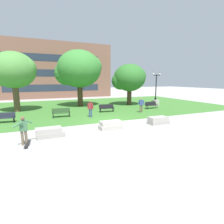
{
  "coord_description": "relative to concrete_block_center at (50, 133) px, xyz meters",
  "views": [
    {
      "loc": [
        -6.14,
        -14.32,
        3.78
      ],
      "look_at": [
        -0.53,
        -1.4,
        1.2
      ],
      "focal_mm": 28.0,
      "sensor_mm": 36.0,
      "label": 1
    }
  ],
  "objects": [
    {
      "name": "skateboard",
      "position": [
        -1.35,
        -1.23,
        -0.22
      ],
      "size": [
        0.35,
        1.04,
        0.14
      ],
      "color": "black",
      "rests_on": "ground"
    },
    {
      "name": "person_skateboarder",
      "position": [
        -1.48,
        -0.94,
        0.67
      ],
      "size": [
        1.04,
        0.88,
        1.71
      ],
      "color": "brown",
      "rests_on": "ground"
    },
    {
      "name": "park_bench_near_left",
      "position": [
        13.42,
        7.16,
        0.23
      ],
      "size": [
        1.83,
        0.64,
        0.9
      ],
      "color": "black",
      "rests_on": "grass_lawn"
    },
    {
      "name": "concrete_block_right",
      "position": [
        8.96,
        -0.02,
        0.0
      ],
      "size": [
        1.8,
        0.9,
        0.64
      ],
      "color": "#9E9991",
      "rests_on": "ground"
    },
    {
      "name": "concrete_block_center",
      "position": [
        0.0,
        0.0,
        0.0
      ],
      "size": [
        1.85,
        0.9,
        0.64
      ],
      "color": "#9E9991",
      "rests_on": "ground"
    },
    {
      "name": "grass_lawn",
      "position": [
        5.48,
        12.29,
        -0.3
      ],
      "size": [
        40.0,
        20.0,
        0.02
      ],
      "primitive_type": "cube",
      "color": "#3D752D",
      "rests_on": "ground"
    },
    {
      "name": "park_bench_far_left",
      "position": [
        1.58,
        6.27,
        0.23
      ],
      "size": [
        1.82,
        0.62,
        0.9
      ],
      "color": "#284723",
      "rests_on": "grass_lawn"
    },
    {
      "name": "park_bench_far_right",
      "position": [
        -3.44,
        5.78,
        0.23
      ],
      "size": [
        1.85,
        0.74,
        0.9
      ],
      "color": "#1E232D",
      "rests_on": "grass_lawn"
    },
    {
      "name": "person_bystander_near_lawn",
      "position": [
        4.33,
        4.99,
        0.68
      ],
      "size": [
        0.58,
        0.61,
        1.71
      ],
      "color": "#384C7A",
      "rests_on": "grass_lawn"
    },
    {
      "name": "building_facade_distant",
      "position": [
        2.99,
        26.79,
        5.51
      ],
      "size": [
        25.29,
        1.03,
        11.65
      ],
      "color": "brown",
      "rests_on": "ground"
    },
    {
      "name": "person_bystander_far_lawn",
      "position": [
        10.57,
        5.21,
        0.68
      ],
      "size": [
        0.72,
        0.46,
        1.71
      ],
      "color": "brown",
      "rests_on": "grass_lawn"
    },
    {
      "name": "concrete_block_left",
      "position": [
        4.53,
        0.15,
        0.0
      ],
      "size": [
        1.8,
        0.9,
        0.64
      ],
      "color": "#B2ADA3",
      "rests_on": "ground"
    },
    {
      "name": "tree_far_right",
      "position": [
        -2.93,
        11.74,
        4.55
      ],
      "size": [
        5.23,
        4.98,
        7.04
      ],
      "color": "brown",
      "rests_on": "grass_lawn"
    },
    {
      "name": "ground_plane",
      "position": [
        5.48,
        2.29,
        -0.31
      ],
      "size": [
        140.0,
        140.0,
        0.0
      ],
      "primitive_type": "plane",
      "color": "#A3A09B"
    },
    {
      "name": "park_bench_near_right",
      "position": [
        6.98,
        7.17,
        0.23
      ],
      "size": [
        1.84,
        0.68,
        0.9
      ],
      "color": "black",
      "rests_on": "grass_lawn"
    },
    {
      "name": "lamp_post_center",
      "position": [
        15.46,
        8.96,
        0.72
      ],
      "size": [
        1.32,
        0.8,
        4.95
      ],
      "color": "#ADA89E",
      "rests_on": "grass_lawn"
    },
    {
      "name": "tree_far_left",
      "position": [
        5.1,
        13.03,
        4.95
      ],
      "size": [
        6.43,
        6.12,
        7.92
      ],
      "color": "#42301E",
      "rests_on": "grass_lawn"
    },
    {
      "name": "tree_near_right",
      "position": [
        12.34,
        11.41,
        3.76
      ],
      "size": [
        5.0,
        4.76,
        6.14
      ],
      "color": "#42301E",
      "rests_on": "grass_lawn"
    }
  ]
}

